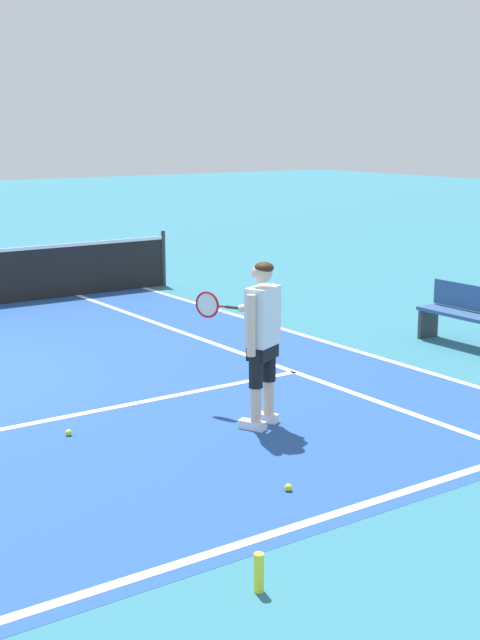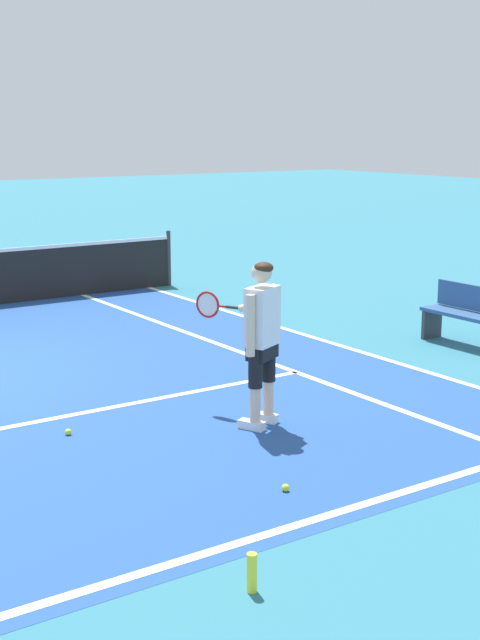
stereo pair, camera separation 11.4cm
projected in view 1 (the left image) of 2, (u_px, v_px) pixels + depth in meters
name	position (u px, v px, depth m)	size (l,w,h in m)	color
line_baseline	(140.00, 576.00, 6.13)	(10.98, 0.10, 0.01)	white
line_singles_right	(230.00, 349.00, 12.40)	(0.10, 9.90, 0.01)	white
line_doubles_right	(306.00, 336.00, 13.17)	(0.10, 9.90, 0.01)	white
tennis_player	(261.00, 332.00, 9.03)	(0.56, 1.23, 1.71)	white
tennis_ball_near_feet	(69.00, 433.00, 8.92)	(0.07, 0.07, 0.07)	#CCE02D
tennis_ball_by_baseline	(288.00, 488.00, 7.56)	(0.07, 0.07, 0.07)	#CCE02D
courtside_bench	(465.00, 314.00, 12.54)	(0.40, 1.40, 0.85)	#2D5184
water_bottle	(259.00, 573.00, 5.90)	(0.07, 0.07, 0.27)	yellow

